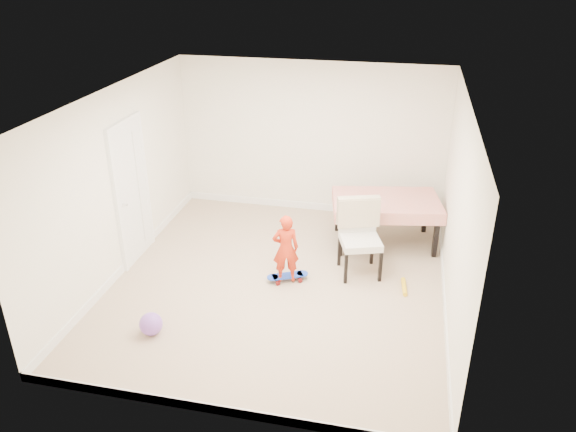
% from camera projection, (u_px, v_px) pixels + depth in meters
% --- Properties ---
extents(ground, '(5.00, 5.00, 0.00)m').
position_uv_depth(ground, '(278.00, 283.00, 7.81)').
color(ground, tan).
rests_on(ground, ground).
extents(ceiling, '(4.50, 5.00, 0.04)m').
position_uv_depth(ceiling, '(276.00, 99.00, 6.69)').
color(ceiling, silver).
rests_on(ceiling, wall_back).
extents(wall_back, '(4.50, 0.04, 2.60)m').
position_uv_depth(wall_back, '(311.00, 139.00, 9.42)').
color(wall_back, white).
rests_on(wall_back, ground).
extents(wall_front, '(4.50, 0.04, 2.60)m').
position_uv_depth(wall_front, '(214.00, 306.00, 5.06)').
color(wall_front, white).
rests_on(wall_front, ground).
extents(wall_left, '(0.04, 5.00, 2.60)m').
position_uv_depth(wall_left, '(119.00, 183.00, 7.67)').
color(wall_left, white).
rests_on(wall_left, ground).
extents(wall_right, '(0.04, 5.00, 2.60)m').
position_uv_depth(wall_right, '(456.00, 213.00, 6.82)').
color(wall_right, white).
rests_on(wall_right, ground).
extents(door, '(0.11, 0.94, 2.11)m').
position_uv_depth(door, '(132.00, 193.00, 8.05)').
color(door, white).
rests_on(door, ground).
extents(baseboard_back, '(4.50, 0.02, 0.12)m').
position_uv_depth(baseboard_back, '(310.00, 206.00, 9.97)').
color(baseboard_back, white).
rests_on(baseboard_back, ground).
extents(baseboard_front, '(4.50, 0.02, 0.12)m').
position_uv_depth(baseboard_front, '(221.00, 410.00, 5.59)').
color(baseboard_front, white).
rests_on(baseboard_front, ground).
extents(baseboard_left, '(0.02, 5.00, 0.12)m').
position_uv_depth(baseboard_left, '(129.00, 262.00, 8.21)').
color(baseboard_left, white).
rests_on(baseboard_left, ground).
extents(baseboard_right, '(0.02, 5.00, 0.12)m').
position_uv_depth(baseboard_right, '(444.00, 299.00, 7.35)').
color(baseboard_right, white).
rests_on(baseboard_right, ground).
extents(dining_table, '(1.76, 1.29, 0.75)m').
position_uv_depth(dining_table, '(385.00, 221.00, 8.70)').
color(dining_table, red).
rests_on(dining_table, ground).
extents(dining_chair, '(0.77, 0.82, 1.09)m').
position_uv_depth(dining_chair, '(361.00, 239.00, 7.81)').
color(dining_chair, white).
rests_on(dining_chair, ground).
extents(skateboard, '(0.62, 0.45, 0.09)m').
position_uv_depth(skateboard, '(288.00, 278.00, 7.85)').
color(skateboard, blue).
rests_on(skateboard, ground).
extents(child, '(0.42, 0.34, 0.99)m').
position_uv_depth(child, '(286.00, 251.00, 7.61)').
color(child, red).
rests_on(child, ground).
extents(balloon, '(0.28, 0.28, 0.28)m').
position_uv_depth(balloon, '(151.00, 324.00, 6.73)').
color(balloon, '#8953C7').
rests_on(balloon, ground).
extents(foam_toy, '(0.10, 0.40, 0.06)m').
position_uv_depth(foam_toy, '(404.00, 287.00, 7.66)').
color(foam_toy, yellow).
rests_on(foam_toy, ground).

